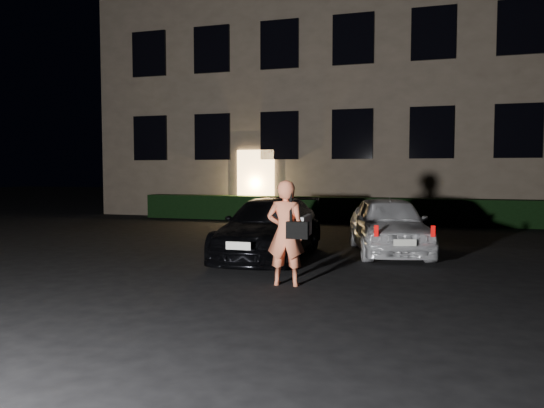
% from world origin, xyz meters
% --- Properties ---
extents(ground, '(80.00, 80.00, 0.00)m').
position_xyz_m(ground, '(0.00, 0.00, 0.00)').
color(ground, black).
rests_on(ground, ground).
extents(building, '(20.00, 8.11, 12.00)m').
position_xyz_m(building, '(-0.00, 14.99, 6.00)').
color(building, brown).
rests_on(building, ground).
extents(hedge, '(15.00, 0.70, 0.85)m').
position_xyz_m(hedge, '(0.00, 10.50, 0.42)').
color(hedge, black).
rests_on(hedge, ground).
extents(sedan, '(1.90, 4.19, 1.17)m').
position_xyz_m(sedan, '(-0.45, 2.97, 0.59)').
color(sedan, black).
rests_on(sedan, ground).
extents(hatch, '(2.29, 3.83, 1.22)m').
position_xyz_m(hatch, '(1.82, 4.17, 0.61)').
color(hatch, silver).
rests_on(hatch, ground).
extents(man, '(0.69, 0.43, 1.62)m').
position_xyz_m(man, '(0.60, 0.45, 0.81)').
color(man, '#EB7750').
rests_on(man, ground).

